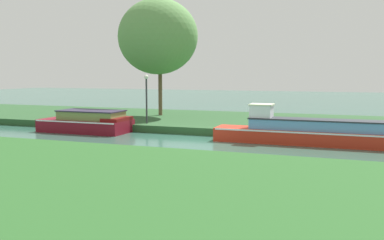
# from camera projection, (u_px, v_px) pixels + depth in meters

# --- Properties ---
(ground_plane) EXTENTS (120.00, 120.00, 0.00)m
(ground_plane) POSITION_uv_depth(u_px,v_px,m) (197.00, 142.00, 20.16)
(ground_plane) COLOR #315E4F
(riverbank_far) EXTENTS (72.00, 10.00, 0.40)m
(riverbank_far) POSITION_uv_depth(u_px,v_px,m) (234.00, 122.00, 26.66)
(riverbank_far) COLOR #294F29
(riverbank_far) RESTS_ON ground_plane
(riverbank_near) EXTENTS (72.00, 10.00, 0.40)m
(riverbank_near) POSITION_uv_depth(u_px,v_px,m) (87.00, 184.00, 11.75)
(riverbank_near) COLOR #265623
(riverbank_near) RESTS_ON ground_plane
(red_barge) EXTENTS (9.98, 1.53, 1.80)m
(red_barge) POSITION_uv_depth(u_px,v_px,m) (322.00, 133.00, 19.28)
(red_barge) COLOR red
(red_barge) RESTS_ON ground_plane
(maroon_narrowboat) EXTENTS (5.05, 2.21, 1.22)m
(maroon_narrowboat) POSITION_uv_depth(u_px,v_px,m) (88.00, 122.00, 23.58)
(maroon_narrowboat) COLOR maroon
(maroon_narrowboat) RESTS_ON ground_plane
(willow_tree_left) EXTENTS (5.44, 4.53, 7.77)m
(willow_tree_left) POSITION_uv_depth(u_px,v_px,m) (158.00, 37.00, 28.09)
(willow_tree_left) COLOR brown
(willow_tree_left) RESTS_ON riverbank_far
(lamp_post) EXTENTS (0.24, 0.24, 2.77)m
(lamp_post) POSITION_uv_depth(u_px,v_px,m) (146.00, 93.00, 24.00)
(lamp_post) COLOR #333338
(lamp_post) RESTS_ON riverbank_far
(mooring_post_near) EXTENTS (0.17, 0.17, 0.74)m
(mooring_post_near) POSITION_uv_depth(u_px,v_px,m) (251.00, 122.00, 21.56)
(mooring_post_near) COLOR #4B422E
(mooring_post_near) RESTS_ON riverbank_far
(mooring_post_far) EXTENTS (0.20, 0.20, 0.54)m
(mooring_post_far) POSITION_uv_depth(u_px,v_px,m) (301.00, 126.00, 20.71)
(mooring_post_far) COLOR #4F3F25
(mooring_post_far) RESTS_ON riverbank_far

